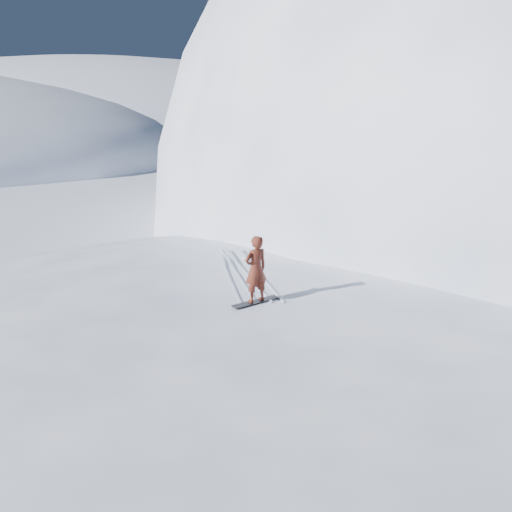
% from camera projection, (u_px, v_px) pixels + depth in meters
% --- Properties ---
extents(ground, '(400.00, 400.00, 0.00)m').
position_uv_depth(ground, '(272.00, 414.00, 13.35)').
color(ground, white).
rests_on(ground, ground).
extents(near_ridge, '(36.00, 28.00, 4.80)m').
position_uv_depth(near_ridge, '(301.00, 359.00, 16.21)').
color(near_ridge, white).
rests_on(near_ridge, ground).
extents(peak_shoulder, '(28.00, 24.00, 18.00)m').
position_uv_depth(peak_shoulder, '(418.00, 231.00, 32.40)').
color(peak_shoulder, white).
rests_on(peak_shoulder, ground).
extents(far_ridge_c, '(140.00, 90.00, 36.00)m').
position_uv_depth(far_ridge_c, '(93.00, 137.00, 118.70)').
color(far_ridge_c, white).
rests_on(far_ridge_c, ground).
extents(wind_bumps, '(16.00, 14.40, 1.00)m').
position_uv_depth(wind_bumps, '(253.00, 373.00, 15.38)').
color(wind_bumps, white).
rests_on(wind_bumps, ground).
extents(snowboard, '(1.41, 1.08, 0.03)m').
position_uv_depth(snowboard, '(256.00, 302.00, 14.55)').
color(snowboard, black).
rests_on(snowboard, near_ridge).
extents(snowboarder, '(0.86, 0.79, 1.98)m').
position_uv_depth(snowboarder, '(256.00, 269.00, 14.25)').
color(snowboarder, maroon).
rests_on(snowboarder, snowboard).
extents(board_tracks, '(2.55, 5.89, 0.04)m').
position_uv_depth(board_tracks, '(240.00, 270.00, 17.24)').
color(board_tracks, silver).
rests_on(board_tracks, ground).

